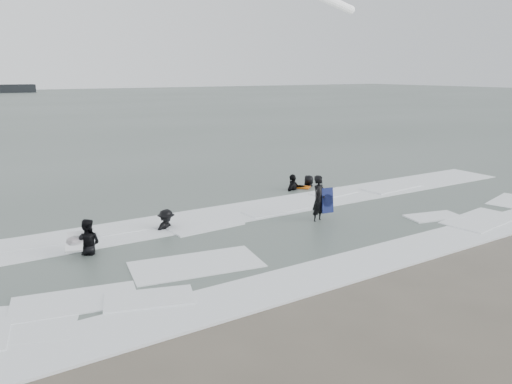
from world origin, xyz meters
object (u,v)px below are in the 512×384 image
surfer_right_far (309,187)px  surfer_breaker (167,231)px  surfer_centre (318,222)px  surfer_wading (88,255)px  surfer_right_near (293,191)px

surfer_right_far → surfer_breaker: bearing=-21.7°
surfer_breaker → surfer_right_far: bearing=-6.5°
surfer_centre → surfer_wading: 8.42m
surfer_breaker → surfer_wading: bearing=173.6°
surfer_wading → surfer_breaker: size_ratio=1.05×
surfer_right_near → surfer_breaker: bearing=-6.1°
surfer_centre → surfer_wading: surfer_centre is taller
surfer_centre → surfer_right_far: 5.91m
surfer_wading → surfer_breaker: (3.01, 1.00, 0.00)m
surfer_right_far → surfer_wading: bearing=-21.7°
surfer_centre → surfer_right_near: bearing=46.8°
surfer_breaker → surfer_right_near: size_ratio=0.84×
surfer_right_near → surfer_right_far: size_ratio=1.12×
surfer_wading → surfer_breaker: bearing=-132.5°
surfer_breaker → surfer_centre: bearing=-45.7°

